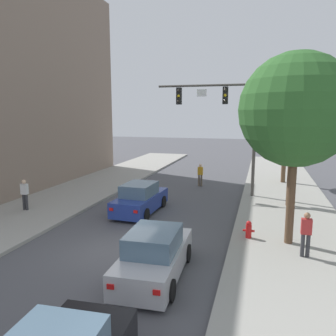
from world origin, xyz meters
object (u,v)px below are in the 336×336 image
(pedestrian_sidewalk_right_walker, at_px, (306,232))
(street_tree_third, at_px, (287,99))
(pedestrian_crossing_road, at_px, (200,174))
(car_lead_blue, at_px, (140,199))
(street_tree_second, at_px, (294,108))
(car_following_silver, at_px, (155,256))
(street_tree_nearest, at_px, (296,110))
(pedestrian_sidewalk_left_walker, at_px, (25,193))
(fire_hydrant, at_px, (249,229))
(traffic_signal_mast, at_px, (227,112))

(pedestrian_sidewalk_right_walker, distance_m, street_tree_third, 14.67)
(pedestrian_crossing_road, bearing_deg, pedestrian_sidewalk_right_walker, -62.53)
(car_lead_blue, height_order, pedestrian_sidewalk_right_walker, pedestrian_sidewalk_right_walker)
(car_lead_blue, xyz_separation_m, street_tree_second, (7.70, 3.02, 4.80))
(pedestrian_sidewalk_right_walker, relative_size, street_tree_third, 0.20)
(car_lead_blue, bearing_deg, car_following_silver, -65.81)
(street_tree_third, bearing_deg, street_tree_nearest, -92.01)
(pedestrian_sidewalk_right_walker, xyz_separation_m, street_tree_nearest, (-0.47, 1.24, 4.28))
(street_tree_second, bearing_deg, pedestrian_sidewalk_left_walker, -160.80)
(street_tree_nearest, distance_m, street_tree_third, 12.52)
(pedestrian_sidewalk_right_walker, distance_m, street_tree_second, 8.31)
(street_tree_second, bearing_deg, car_lead_blue, -158.57)
(fire_hydrant, bearing_deg, car_lead_blue, 155.39)
(street_tree_nearest, bearing_deg, street_tree_third, 87.99)
(traffic_signal_mast, relative_size, street_tree_second, 1.04)
(car_following_silver, bearing_deg, pedestrian_sidewalk_left_walker, 151.07)
(street_tree_nearest, bearing_deg, pedestrian_sidewalk_left_walker, 175.48)
(street_tree_nearest, bearing_deg, car_following_silver, -138.41)
(street_tree_second, distance_m, street_tree_third, 6.75)
(traffic_signal_mast, relative_size, street_tree_nearest, 1.02)
(traffic_signal_mast, relative_size, pedestrian_sidewalk_left_walker, 4.57)
(traffic_signal_mast, height_order, street_tree_nearest, traffic_signal_mast)
(car_following_silver, height_order, fire_hydrant, car_following_silver)
(pedestrian_sidewalk_right_walker, xyz_separation_m, fire_hydrant, (-2.02, 1.35, -0.56))
(pedestrian_sidewalk_right_walker, relative_size, fire_hydrant, 2.28)
(car_lead_blue, xyz_separation_m, fire_hydrant, (5.75, -2.63, -0.22))
(pedestrian_sidewalk_right_walker, xyz_separation_m, street_tree_third, (-0.03, 13.72, 5.20))
(car_lead_blue, distance_m, street_tree_nearest, 9.07)
(street_tree_second, xyz_separation_m, street_tree_third, (0.04, 6.71, 0.74))
(car_following_silver, height_order, pedestrian_crossing_road, pedestrian_crossing_road)
(pedestrian_sidewalk_left_walker, relative_size, street_tree_third, 0.20)
(car_following_silver, height_order, street_tree_second, street_tree_second)
(car_lead_blue, height_order, street_tree_nearest, street_tree_nearest)
(traffic_signal_mast, xyz_separation_m, car_following_silver, (-0.97, -11.39, -4.60))
(pedestrian_sidewalk_left_walker, bearing_deg, car_lead_blue, 16.18)
(fire_hydrant, bearing_deg, pedestrian_crossing_road, 111.16)
(pedestrian_sidewalk_right_walker, height_order, street_tree_second, street_tree_second)
(pedestrian_crossing_road, bearing_deg, street_tree_nearest, -61.77)
(car_lead_blue, bearing_deg, street_tree_third, 51.51)
(car_following_silver, relative_size, fire_hydrant, 5.97)
(traffic_signal_mast, bearing_deg, car_lead_blue, -129.40)
(pedestrian_crossing_road, bearing_deg, car_lead_blue, -104.62)
(fire_hydrant, bearing_deg, pedestrian_sidewalk_left_walker, 175.45)
(fire_hydrant, relative_size, street_tree_third, 0.09)
(street_tree_nearest, relative_size, street_tree_third, 0.90)
(traffic_signal_mast, height_order, car_lead_blue, traffic_signal_mast)
(car_lead_blue, bearing_deg, street_tree_second, 21.43)
(pedestrian_crossing_road, bearing_deg, street_tree_third, 22.61)
(fire_hydrant, distance_m, street_tree_nearest, 5.08)
(street_tree_nearest, distance_m, street_tree_second, 5.79)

